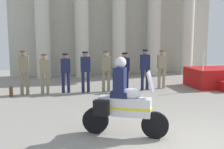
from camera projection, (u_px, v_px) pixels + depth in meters
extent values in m
plane|color=gray|center=(197.00, 146.00, 6.14)|extent=(28.00, 28.00, 0.00)
cube|color=beige|center=(115.00, 3.00, 16.51)|extent=(12.06, 0.30, 8.33)
cylinder|color=beige|center=(42.00, 13.00, 14.80)|extent=(0.77, 0.77, 6.89)
cylinder|color=beige|center=(82.00, 14.00, 15.23)|extent=(0.77, 0.77, 6.89)
cylinder|color=beige|center=(119.00, 14.00, 15.67)|extent=(0.77, 0.77, 6.89)
cylinder|color=beige|center=(154.00, 15.00, 16.11)|extent=(0.77, 0.77, 6.89)
cylinder|color=beige|center=(188.00, 15.00, 16.54)|extent=(0.77, 0.77, 6.89)
cylinder|color=silver|center=(203.00, 60.00, 11.80)|extent=(0.05, 0.05, 0.90)
cylinder|color=#7A7056|center=(22.00, 83.00, 11.15)|extent=(0.13, 0.13, 0.91)
cylinder|color=#7A7056|center=(27.00, 83.00, 11.20)|extent=(0.13, 0.13, 0.91)
cube|color=#7A7056|center=(24.00, 64.00, 11.06)|extent=(0.38, 0.22, 0.64)
sphere|color=#997056|center=(23.00, 53.00, 11.00)|extent=(0.21, 0.21, 0.21)
cylinder|color=#494334|center=(23.00, 51.00, 10.98)|extent=(0.24, 0.24, 0.06)
cylinder|color=#847A5B|center=(42.00, 84.00, 11.34)|extent=(0.13, 0.13, 0.83)
cylinder|color=#847A5B|center=(48.00, 83.00, 11.38)|extent=(0.13, 0.13, 0.83)
cube|color=#847A5B|center=(45.00, 66.00, 11.26)|extent=(0.38, 0.22, 0.57)
sphere|color=tan|center=(44.00, 57.00, 11.20)|extent=(0.21, 0.21, 0.21)
cylinder|color=#4F4937|center=(44.00, 55.00, 11.19)|extent=(0.24, 0.24, 0.06)
cylinder|color=#191E42|center=(63.00, 83.00, 11.52)|extent=(0.13, 0.13, 0.83)
cylinder|color=#191E42|center=(69.00, 83.00, 11.56)|extent=(0.13, 0.13, 0.83)
cube|color=#191E42|center=(65.00, 66.00, 11.43)|extent=(0.38, 0.22, 0.57)
sphere|color=#997056|center=(65.00, 56.00, 11.38)|extent=(0.21, 0.21, 0.21)
cylinder|color=black|center=(65.00, 54.00, 11.37)|extent=(0.24, 0.24, 0.06)
cylinder|color=#191E42|center=(83.00, 82.00, 11.61)|extent=(0.13, 0.13, 0.85)
cylinder|color=#191E42|center=(88.00, 82.00, 11.65)|extent=(0.13, 0.13, 0.85)
cube|color=#191E42|center=(85.00, 64.00, 11.52)|extent=(0.38, 0.22, 0.61)
sphere|color=#997056|center=(85.00, 54.00, 11.46)|extent=(0.21, 0.21, 0.21)
cylinder|color=black|center=(85.00, 52.00, 11.45)|extent=(0.24, 0.24, 0.06)
cylinder|color=#7A7056|center=(104.00, 81.00, 11.73)|extent=(0.13, 0.13, 0.89)
cylinder|color=#7A7056|center=(109.00, 81.00, 11.78)|extent=(0.13, 0.13, 0.89)
cube|color=#7A7056|center=(106.00, 63.00, 11.65)|extent=(0.38, 0.22, 0.59)
sphere|color=tan|center=(106.00, 54.00, 11.59)|extent=(0.21, 0.21, 0.21)
cylinder|color=#494334|center=(106.00, 52.00, 11.57)|extent=(0.24, 0.24, 0.06)
cylinder|color=black|center=(122.00, 80.00, 12.07)|extent=(0.13, 0.13, 0.83)
cylinder|color=black|center=(127.00, 80.00, 12.12)|extent=(0.13, 0.13, 0.83)
cube|color=black|center=(125.00, 64.00, 11.99)|extent=(0.38, 0.22, 0.56)
sphere|color=#997056|center=(125.00, 55.00, 11.93)|extent=(0.21, 0.21, 0.21)
cylinder|color=black|center=(125.00, 53.00, 11.92)|extent=(0.24, 0.24, 0.06)
cylinder|color=#191E42|center=(142.00, 80.00, 12.10)|extent=(0.13, 0.13, 0.87)
cylinder|color=#191E42|center=(147.00, 80.00, 12.15)|extent=(0.13, 0.13, 0.87)
cube|color=#191E42|center=(145.00, 62.00, 12.01)|extent=(0.38, 0.22, 0.64)
sphere|color=#997056|center=(145.00, 52.00, 11.95)|extent=(0.21, 0.21, 0.21)
cylinder|color=black|center=(145.00, 50.00, 11.94)|extent=(0.24, 0.24, 0.06)
cylinder|color=gray|center=(159.00, 78.00, 12.40)|extent=(0.13, 0.13, 0.91)
cylinder|color=gray|center=(164.00, 78.00, 12.44)|extent=(0.13, 0.13, 0.91)
cube|color=gray|center=(162.00, 62.00, 12.31)|extent=(0.38, 0.22, 0.57)
sphere|color=tan|center=(162.00, 53.00, 12.25)|extent=(0.21, 0.21, 0.21)
cylinder|color=brown|center=(162.00, 51.00, 12.24)|extent=(0.24, 0.24, 0.06)
cylinder|color=black|center=(155.00, 125.00, 6.56)|extent=(0.62, 0.37, 0.64)
cylinder|color=black|center=(96.00, 120.00, 6.91)|extent=(0.64, 0.41, 0.64)
cube|color=silver|center=(125.00, 106.00, 6.68)|extent=(1.25, 0.84, 0.44)
ellipsoid|color=silver|center=(131.00, 94.00, 6.59)|extent=(0.61, 0.52, 0.26)
cube|color=yellow|center=(125.00, 107.00, 6.68)|extent=(1.28, 0.85, 0.06)
cube|color=silver|center=(151.00, 82.00, 6.44)|extent=(0.32, 0.43, 0.47)
cube|color=black|center=(107.00, 103.00, 7.05)|extent=(0.40, 0.32, 0.36)
cube|color=black|center=(101.00, 108.00, 6.55)|extent=(0.40, 0.32, 0.36)
cube|color=#191E42|center=(120.00, 94.00, 6.66)|extent=(0.51, 0.48, 0.14)
cube|color=#191E42|center=(120.00, 80.00, 6.61)|extent=(0.39, 0.44, 0.56)
sphere|color=silver|center=(121.00, 62.00, 6.54)|extent=(0.26, 0.26, 0.26)
cube|color=brown|center=(11.00, 91.00, 11.00)|extent=(0.10, 0.32, 0.36)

